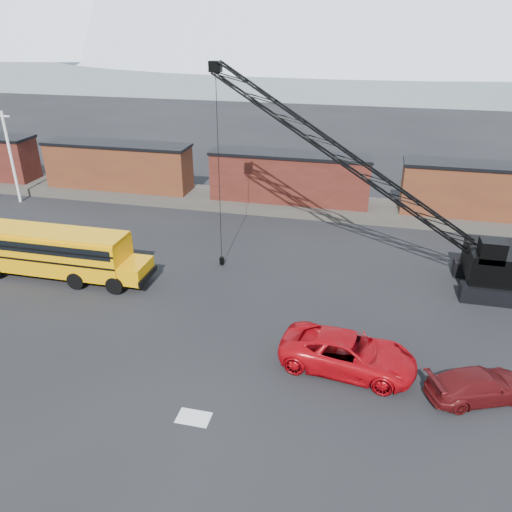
{
  "coord_description": "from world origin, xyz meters",
  "views": [
    {
      "loc": [
        6.69,
        -18.82,
        15.12
      ],
      "look_at": [
        0.87,
        5.74,
        3.0
      ],
      "focal_mm": 35.0,
      "sensor_mm": 36.0,
      "label": 1
    }
  ],
  "objects_px": {
    "school_bus": "(57,252)",
    "red_pickup": "(348,353)",
    "maroon_suv": "(480,385)",
    "crawler_crane": "(368,173)"
  },
  "relations": [
    {
      "from": "red_pickup",
      "to": "maroon_suv",
      "type": "height_order",
      "value": "red_pickup"
    },
    {
      "from": "school_bus",
      "to": "red_pickup",
      "type": "distance_m",
      "value": 19.29
    },
    {
      "from": "red_pickup",
      "to": "crawler_crane",
      "type": "xyz_separation_m",
      "value": [
        0.06,
        9.56,
        5.97
      ]
    },
    {
      "from": "school_bus",
      "to": "maroon_suv",
      "type": "distance_m",
      "value": 25.03
    },
    {
      "from": "red_pickup",
      "to": "maroon_suv",
      "type": "xyz_separation_m",
      "value": [
        5.73,
        -0.73,
        -0.2
      ]
    },
    {
      "from": "crawler_crane",
      "to": "maroon_suv",
      "type": "bearing_deg",
      "value": -61.15
    },
    {
      "from": "school_bus",
      "to": "maroon_suv",
      "type": "height_order",
      "value": "school_bus"
    },
    {
      "from": "school_bus",
      "to": "crawler_crane",
      "type": "distance_m",
      "value": 19.82
    },
    {
      "from": "crawler_crane",
      "to": "red_pickup",
      "type": "bearing_deg",
      "value": -90.38
    },
    {
      "from": "red_pickup",
      "to": "maroon_suv",
      "type": "bearing_deg",
      "value": -89.96
    }
  ]
}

